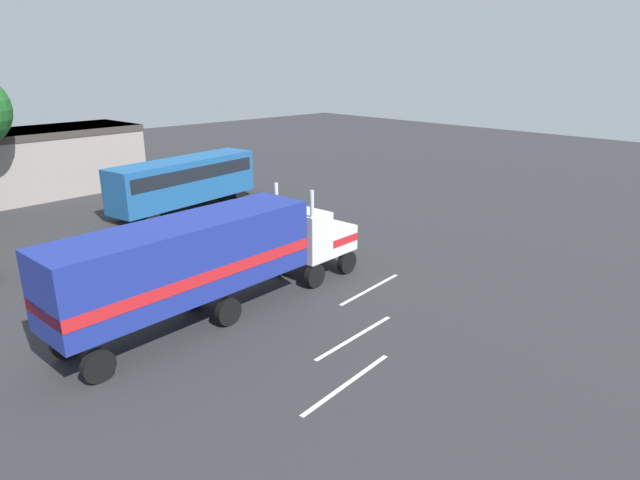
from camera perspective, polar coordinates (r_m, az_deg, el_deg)
ground_plane at (r=26.23m, az=-1.84°, el=-3.53°), size 120.00×120.00×0.00m
lane_stripe_near at (r=24.57m, az=5.27°, el=-5.14°), size 4.39×0.68×0.01m
lane_stripe_mid at (r=20.50m, az=3.67°, el=-10.12°), size 4.40×0.54×0.01m
lane_stripe_far at (r=17.86m, az=2.89°, el=-14.78°), size 4.39×0.65×0.01m
semi_truck at (r=21.54m, az=-11.48°, el=-1.68°), size 14.32×3.93×4.50m
person_bystander at (r=23.36m, az=-17.46°, el=-4.88°), size 0.34×0.45×1.63m
parked_bus at (r=38.58m, az=-14.03°, el=6.26°), size 11.28×4.47×3.40m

